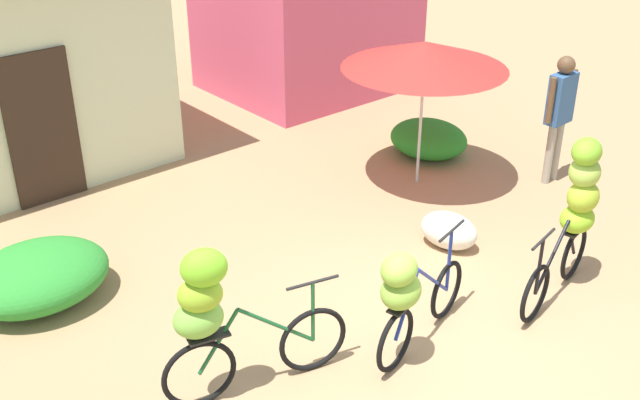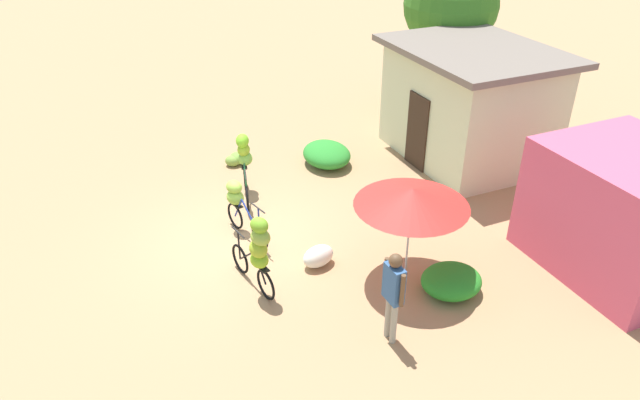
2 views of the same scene
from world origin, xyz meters
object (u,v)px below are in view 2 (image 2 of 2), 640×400
Objects in this scene: building_low at (469,103)px; bicycle_near_pile at (239,203)px; person_vendor at (393,288)px; produce_sack at (318,256)px; bicycle_center_loaded at (258,250)px; shop_pink at (628,213)px; market_umbrella at (412,197)px; banana_pile_on_ground at (235,159)px; tree_behind_building at (451,5)px; bicycle_leftmost at (244,161)px.

building_low is 6.99m from bicycle_near_pile.
person_vendor is (5.48, -5.48, -0.45)m from building_low.
bicycle_near_pile is at bearing -162.44° from person_vendor.
building_low is at bearing 117.87° from produce_sack.
bicycle_center_loaded is at bearing -141.95° from person_vendor.
person_vendor is at bearing -89.72° from shop_pink.
produce_sack is (-0.34, 1.36, -0.77)m from bicycle_center_loaded.
building_low reaches higher than bicycle_near_pile.
market_umbrella is 6.53m from banana_pile_on_ground.
banana_pile_on_ground is 0.97× the size of produce_sack.
shop_pink is (5.46, -0.22, -0.32)m from building_low.
bicycle_center_loaded is at bearing -103.45° from market_umbrella.
bicycle_center_loaded is at bearing -64.58° from building_low.
market_umbrella is at bearing -108.87° from shop_pink.
tree_behind_building is 11.09m from bicycle_center_loaded.
tree_behind_building is at bearing 131.17° from produce_sack.
person_vendor is (8.73, -6.92, -2.27)m from tree_behind_building.
person_vendor is (2.10, 1.64, 0.11)m from bicycle_center_loaded.
bicycle_leftmost is at bearing -93.85° from building_low.
bicycle_leftmost is at bearing -172.98° from produce_sack.
shop_pink is at bearing 66.49° from produce_sack.
bicycle_center_loaded is at bearing -13.82° from bicycle_leftmost.
shop_pink reaches higher than produce_sack.
market_umbrella is 1.27× the size of bicycle_center_loaded.
bicycle_leftmost is (-5.87, -5.96, -0.33)m from shop_pink.
tree_behind_building is 6.90× the size of produce_sack.
building_low is 6.65× the size of banana_pile_on_ground.
building_low is at bearing 71.27° from banana_pile_on_ground.
market_umbrella reaches higher than person_vendor.
market_umbrella is at bearing 76.55° from bicycle_center_loaded.
bicycle_near_pile is at bearing 172.48° from bicycle_center_loaded.
tree_behind_building reaches higher than building_low.
produce_sack reaches higher than banana_pile_on_ground.
tree_behind_building reaches higher than bicycle_leftmost.
produce_sack is at bearing -173.46° from person_vendor.
produce_sack is (6.29, -7.20, -3.15)m from tree_behind_building.
bicycle_center_loaded reaches higher than bicycle_near_pile.
shop_pink is 0.66× the size of tree_behind_building.
tree_behind_building is 7.10× the size of banana_pile_on_ground.
produce_sack is at bearing 7.02° from bicycle_leftmost.
shop_pink is 5.26m from person_vendor.
bicycle_near_pile is at bearing -149.73° from produce_sack.
tree_behind_building is 3.04× the size of bicycle_near_pile.
produce_sack is at bearing 30.27° from bicycle_near_pile.
building_low is 0.94× the size of tree_behind_building.
market_umbrella is (7.30, -5.75, -1.57)m from tree_behind_building.
banana_pile_on_ground is at bearing 168.23° from bicycle_center_loaded.
shop_pink is 1.88× the size of bicycle_leftmost.
bicycle_center_loaded is 2.50× the size of banana_pile_on_ground.
tree_behind_building is at bearing 110.37° from bicycle_leftmost.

